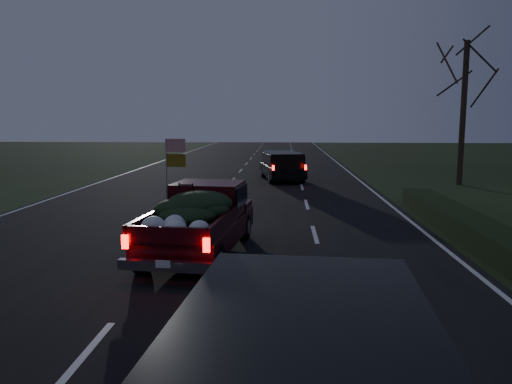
# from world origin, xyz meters

# --- Properties ---
(ground) EXTENTS (120.00, 120.00, 0.00)m
(ground) POSITION_xyz_m (0.00, 0.00, 0.00)
(ground) COLOR black
(ground) RESTS_ON ground
(road_asphalt) EXTENTS (14.00, 120.00, 0.02)m
(road_asphalt) POSITION_xyz_m (0.00, 0.00, 0.01)
(road_asphalt) COLOR black
(road_asphalt) RESTS_ON ground
(hedge_row) EXTENTS (1.00, 10.00, 0.60)m
(hedge_row) POSITION_xyz_m (7.80, 3.00, 0.30)
(hedge_row) COLOR black
(hedge_row) RESTS_ON ground
(bare_tree_far) EXTENTS (3.60, 3.60, 7.00)m
(bare_tree_far) POSITION_xyz_m (11.50, 14.00, 5.23)
(bare_tree_far) COLOR black
(bare_tree_far) RESTS_ON ground
(pickup_truck) EXTENTS (2.29, 4.88, 2.47)m
(pickup_truck) POSITION_xyz_m (0.71, 0.39, 0.93)
(pickup_truck) COLOR #3F0810
(pickup_truck) RESTS_ON ground
(lead_suv) EXTENTS (2.55, 4.55, 1.23)m
(lead_suv) POSITION_xyz_m (2.63, 15.02, 0.93)
(lead_suv) COLOR black
(lead_suv) RESTS_ON ground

